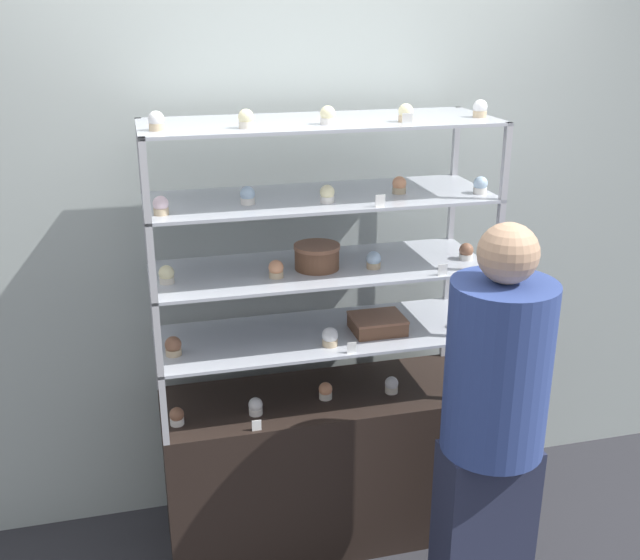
# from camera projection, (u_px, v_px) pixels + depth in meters

# --- Properties ---
(ground_plane) EXTENTS (20.00, 20.00, 0.00)m
(ground_plane) POSITION_uv_depth(u_px,v_px,m) (320.00, 530.00, 3.36)
(ground_plane) COLOR #2D2D33
(back_wall) EXTENTS (8.00, 0.05, 2.60)m
(back_wall) POSITION_uv_depth(u_px,v_px,m) (299.00, 229.00, 3.25)
(back_wall) COLOR #A8B2AD
(back_wall) RESTS_ON ground_plane
(display_base) EXTENTS (1.31, 0.47, 0.69)m
(display_base) POSITION_uv_depth(u_px,v_px,m) (320.00, 465.00, 3.24)
(display_base) COLOR black
(display_base) RESTS_ON ground_plane
(display_riser_lower) EXTENTS (1.31, 0.47, 0.28)m
(display_riser_lower) POSITION_uv_depth(u_px,v_px,m) (320.00, 336.00, 3.03)
(display_riser_lower) COLOR #B7B7BC
(display_riser_lower) RESTS_ON display_base
(display_riser_middle) EXTENTS (1.31, 0.47, 0.28)m
(display_riser_middle) POSITION_uv_depth(u_px,v_px,m) (320.00, 271.00, 2.93)
(display_riser_middle) COLOR #B7B7BC
(display_riser_middle) RESTS_ON display_riser_lower
(display_riser_upper) EXTENTS (1.31, 0.47, 0.28)m
(display_riser_upper) POSITION_uv_depth(u_px,v_px,m) (320.00, 200.00, 2.83)
(display_riser_upper) COLOR #B7B7BC
(display_riser_upper) RESTS_ON display_riser_middle
(display_riser_top) EXTENTS (1.31, 0.47, 0.28)m
(display_riser_top) POSITION_uv_depth(u_px,v_px,m) (320.00, 125.00, 2.73)
(display_riser_top) COLOR #B7B7BC
(display_riser_top) RESTS_ON display_riser_upper
(layer_cake_centerpiece) EXTENTS (0.18, 0.18, 0.10)m
(layer_cake_centerpiece) POSITION_uv_depth(u_px,v_px,m) (317.00, 257.00, 2.88)
(layer_cake_centerpiece) COLOR brown
(layer_cake_centerpiece) RESTS_ON display_riser_middle
(sheet_cake_frosted) EXTENTS (0.21, 0.18, 0.06)m
(sheet_cake_frosted) POSITION_uv_depth(u_px,v_px,m) (377.00, 324.00, 3.02)
(sheet_cake_frosted) COLOR brown
(sheet_cake_frosted) RESTS_ON display_riser_lower
(cupcake_0) EXTENTS (0.06, 0.06, 0.07)m
(cupcake_0) POSITION_uv_depth(u_px,v_px,m) (177.00, 416.00, 2.89)
(cupcake_0) COLOR white
(cupcake_0) RESTS_ON display_base
(cupcake_1) EXTENTS (0.06, 0.06, 0.07)m
(cupcake_1) POSITION_uv_depth(u_px,v_px,m) (256.00, 406.00, 2.96)
(cupcake_1) COLOR white
(cupcake_1) RESTS_ON display_base
(cupcake_2) EXTENTS (0.06, 0.06, 0.07)m
(cupcake_2) POSITION_uv_depth(u_px,v_px,m) (326.00, 391.00, 3.08)
(cupcake_2) COLOR beige
(cupcake_2) RESTS_ON display_base
(cupcake_3) EXTENTS (0.06, 0.06, 0.07)m
(cupcake_3) POSITION_uv_depth(u_px,v_px,m) (392.00, 385.00, 3.12)
(cupcake_3) COLOR beige
(cupcake_3) RESTS_ON display_base
(cupcake_4) EXTENTS (0.06, 0.06, 0.07)m
(cupcake_4) POSITION_uv_depth(u_px,v_px,m) (462.00, 382.00, 3.15)
(cupcake_4) COLOR white
(cupcake_4) RESTS_ON display_base
(price_tag_0) EXTENTS (0.04, 0.00, 0.04)m
(price_tag_0) POSITION_uv_depth(u_px,v_px,m) (257.00, 425.00, 2.85)
(price_tag_0) COLOR white
(price_tag_0) RESTS_ON display_base
(cupcake_5) EXTENTS (0.06, 0.06, 0.07)m
(cupcake_5) POSITION_uv_depth(u_px,v_px,m) (173.00, 346.00, 2.82)
(cupcake_5) COLOR #CCB28C
(cupcake_5) RESTS_ON display_riser_lower
(cupcake_6) EXTENTS (0.06, 0.06, 0.07)m
(cupcake_6) POSITION_uv_depth(u_px,v_px,m) (330.00, 337.00, 2.89)
(cupcake_6) COLOR #CCB28C
(cupcake_6) RESTS_ON display_riser_lower
(cupcake_7) EXTENTS (0.06, 0.06, 0.07)m
(cupcake_7) POSITION_uv_depth(u_px,v_px,m) (465.00, 320.00, 3.05)
(cupcake_7) COLOR white
(cupcake_7) RESTS_ON display_riser_lower
(price_tag_1) EXTENTS (0.04, 0.00, 0.04)m
(price_tag_1) POSITION_uv_depth(u_px,v_px,m) (352.00, 348.00, 2.84)
(price_tag_1) COLOR white
(price_tag_1) RESTS_ON display_riser_lower
(cupcake_8) EXTENTS (0.06, 0.06, 0.07)m
(cupcake_8) POSITION_uv_depth(u_px,v_px,m) (167.00, 275.00, 2.74)
(cupcake_8) COLOR beige
(cupcake_8) RESTS_ON display_riser_middle
(cupcake_9) EXTENTS (0.06, 0.06, 0.07)m
(cupcake_9) POSITION_uv_depth(u_px,v_px,m) (276.00, 269.00, 2.80)
(cupcake_9) COLOR #CCB28C
(cupcake_9) RESTS_ON display_riser_middle
(cupcake_10) EXTENTS (0.06, 0.06, 0.07)m
(cupcake_10) POSITION_uv_depth(u_px,v_px,m) (374.00, 260.00, 2.90)
(cupcake_10) COLOR #CCB28C
(cupcake_10) RESTS_ON display_riser_middle
(cupcake_11) EXTENTS (0.06, 0.06, 0.07)m
(cupcake_11) POSITION_uv_depth(u_px,v_px,m) (466.00, 252.00, 2.99)
(cupcake_11) COLOR white
(cupcake_11) RESTS_ON display_riser_middle
(price_tag_2) EXTENTS (0.04, 0.00, 0.04)m
(price_tag_2) POSITION_uv_depth(u_px,v_px,m) (443.00, 270.00, 2.82)
(price_tag_2) COLOR white
(price_tag_2) RESTS_ON display_riser_middle
(cupcake_12) EXTENTS (0.05, 0.05, 0.07)m
(cupcake_12) POSITION_uv_depth(u_px,v_px,m) (161.00, 206.00, 2.56)
(cupcake_12) COLOR #CCB28C
(cupcake_12) RESTS_ON display_riser_upper
(cupcake_13) EXTENTS (0.05, 0.05, 0.07)m
(cupcake_13) POSITION_uv_depth(u_px,v_px,m) (248.00, 196.00, 2.70)
(cupcake_13) COLOR white
(cupcake_13) RESTS_ON display_riser_upper
(cupcake_14) EXTENTS (0.05, 0.05, 0.07)m
(cupcake_14) POSITION_uv_depth(u_px,v_px,m) (328.00, 194.00, 2.72)
(cupcake_14) COLOR white
(cupcake_14) RESTS_ON display_riser_upper
(cupcake_15) EXTENTS (0.05, 0.05, 0.07)m
(cupcake_15) POSITION_uv_depth(u_px,v_px,m) (399.00, 185.00, 2.85)
(cupcake_15) COLOR #CCB28C
(cupcake_15) RESTS_ON display_riser_upper
(cupcake_16) EXTENTS (0.05, 0.05, 0.07)m
(cupcake_16) POSITION_uv_depth(u_px,v_px,m) (480.00, 185.00, 2.85)
(cupcake_16) COLOR white
(cupcake_16) RESTS_ON display_riser_upper
(price_tag_3) EXTENTS (0.04, 0.00, 0.04)m
(price_tag_3) POSITION_uv_depth(u_px,v_px,m) (380.00, 201.00, 2.66)
(price_tag_3) COLOR white
(price_tag_3) RESTS_ON display_riser_upper
(cupcake_17) EXTENTS (0.05, 0.05, 0.07)m
(cupcake_17) POSITION_uv_depth(u_px,v_px,m) (156.00, 121.00, 2.49)
(cupcake_17) COLOR #CCB28C
(cupcake_17) RESTS_ON display_riser_top
(cupcake_18) EXTENTS (0.05, 0.05, 0.07)m
(cupcake_18) POSITION_uv_depth(u_px,v_px,m) (246.00, 119.00, 2.54)
(cupcake_18) COLOR beige
(cupcake_18) RESTS_ON display_riser_top
(cupcake_19) EXTENTS (0.05, 0.05, 0.07)m
(cupcake_19) POSITION_uv_depth(u_px,v_px,m) (329.00, 115.00, 2.62)
(cupcake_19) COLOR white
(cupcake_19) RESTS_ON display_riser_top
(cupcake_20) EXTENTS (0.05, 0.05, 0.07)m
(cupcake_20) POSITION_uv_depth(u_px,v_px,m) (406.00, 113.00, 2.68)
(cupcake_20) COLOR #CCB28C
(cupcake_20) RESTS_ON display_riser_top
(cupcake_21) EXTENTS (0.05, 0.05, 0.07)m
(cupcake_21) POSITION_uv_depth(u_px,v_px,m) (480.00, 109.00, 2.79)
(cupcake_21) COLOR #CCB28C
(cupcake_21) RESTS_ON display_riser_top
(price_tag_4) EXTENTS (0.04, 0.00, 0.04)m
(price_tag_4) POSITION_uv_depth(u_px,v_px,m) (407.00, 120.00, 2.59)
(price_tag_4) COLOR white
(price_tag_4) RESTS_ON display_riser_top
(customer_figure) EXTENTS (0.36, 0.36, 1.56)m
(customer_figure) POSITION_uv_depth(u_px,v_px,m) (493.00, 421.00, 2.65)
(customer_figure) COLOR #282D47
(customer_figure) RESTS_ON ground_plane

